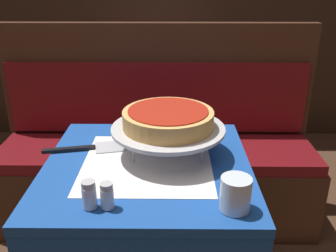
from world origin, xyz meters
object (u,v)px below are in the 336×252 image
(dining_table_rear, at_px, (156,81))
(deep_dish_pizza, at_px, (168,119))
(salt_shaker, at_px, (89,195))
(pepper_shaker, at_px, (107,196))
(water_glass_near, at_px, (235,194))
(condiment_caddy, at_px, (156,61))
(pizza_pan_stand, at_px, (168,130))
(pizza_server, at_px, (89,148))
(booth_bench, at_px, (157,165))
(dining_table_front, at_px, (148,191))

(dining_table_rear, bearing_deg, deep_dish_pizza, -85.93)
(salt_shaker, bearing_deg, pepper_shaker, 0.00)
(water_glass_near, distance_m, salt_shaker, 0.39)
(pepper_shaker, height_order, condiment_caddy, condiment_caddy)
(pizza_pan_stand, height_order, pepper_shaker, pizza_pan_stand)
(dining_table_rear, xyz_separation_m, condiment_caddy, (0.00, -0.05, 0.15))
(pepper_shaker, xyz_separation_m, condiment_caddy, (0.07, 1.62, -0.00))
(deep_dish_pizza, distance_m, water_glass_near, 0.38)
(pizza_pan_stand, bearing_deg, water_glass_near, -60.47)
(deep_dish_pizza, distance_m, pizza_server, 0.31)
(booth_bench, relative_size, water_glass_near, 18.02)
(dining_table_rear, height_order, salt_shaker, salt_shaker)
(water_glass_near, distance_m, condiment_caddy, 1.65)
(pizza_pan_stand, relative_size, condiment_caddy, 2.30)
(dining_table_front, distance_m, dining_table_rear, 1.42)
(dining_table_front, xyz_separation_m, dining_table_rear, (-0.03, 1.42, -0.01))
(dining_table_rear, bearing_deg, water_glass_near, -80.60)
(deep_dish_pizza, distance_m, pepper_shaker, 0.37)
(pizza_pan_stand, distance_m, pepper_shaker, 0.36)
(booth_bench, bearing_deg, dining_table_front, -90.03)
(booth_bench, height_order, pizza_pan_stand, booth_bench)
(pizza_pan_stand, height_order, deep_dish_pizza, deep_dish_pizza)
(deep_dish_pizza, relative_size, pizza_server, 1.02)
(dining_table_rear, distance_m, pepper_shaker, 1.68)
(dining_table_front, relative_size, salt_shaker, 9.07)
(dining_table_rear, relative_size, deep_dish_pizza, 2.34)
(dining_table_front, xyz_separation_m, water_glass_near, (0.25, -0.26, 0.16))
(dining_table_front, bearing_deg, pepper_shaker, -109.70)
(booth_bench, distance_m, deep_dish_pizza, 0.85)
(water_glass_near, height_order, salt_shaker, water_glass_near)
(dining_table_front, xyz_separation_m, pizza_pan_stand, (0.07, 0.06, 0.20))
(dining_table_front, relative_size, pepper_shaker, 9.76)
(dining_table_rear, xyz_separation_m, pepper_shaker, (-0.06, -1.68, 0.15))
(pepper_shaker, bearing_deg, water_glass_near, -0.57)
(booth_bench, xyz_separation_m, pizza_pan_stand, (0.07, -0.66, 0.50))
(pizza_server, bearing_deg, pepper_shaker, -70.76)
(condiment_caddy, bearing_deg, water_glass_near, -80.38)
(booth_bench, bearing_deg, dining_table_rear, 92.31)
(salt_shaker, relative_size, pepper_shaker, 1.08)
(pizza_pan_stand, bearing_deg, dining_table_front, -137.56)
(pizza_server, xyz_separation_m, pepper_shaker, (0.12, -0.35, 0.03))
(dining_table_front, bearing_deg, pizza_server, 154.84)
(pizza_server, bearing_deg, dining_table_rear, 81.96)
(dining_table_front, height_order, pepper_shaker, pepper_shaker)
(pizza_server, relative_size, pepper_shaker, 4.03)
(salt_shaker, height_order, condiment_caddy, condiment_caddy)
(dining_table_front, bearing_deg, pizza_pan_stand, 42.44)
(booth_bench, bearing_deg, pizza_server, -109.01)
(dining_table_front, distance_m, condiment_caddy, 1.38)
(pizza_server, distance_m, salt_shaker, 0.36)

